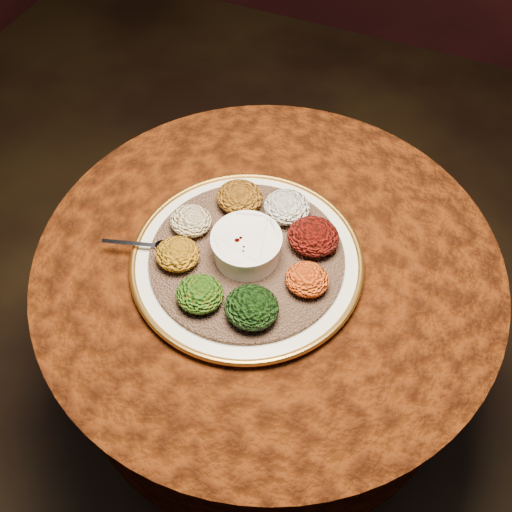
% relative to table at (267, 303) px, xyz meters
% --- Properties ---
extents(table, '(0.96, 0.96, 0.73)m').
position_rel_table_xyz_m(table, '(0.00, 0.00, 0.00)').
color(table, black).
rests_on(table, ground).
extents(platter, '(0.53, 0.53, 0.02)m').
position_rel_table_xyz_m(platter, '(-0.03, -0.03, 0.19)').
color(platter, silver).
rests_on(platter, table).
extents(injera, '(0.49, 0.49, 0.01)m').
position_rel_table_xyz_m(injera, '(-0.03, -0.03, 0.20)').
color(injera, brown).
rests_on(injera, platter).
extents(stew_bowl, '(0.14, 0.14, 0.06)m').
position_rel_table_xyz_m(stew_bowl, '(-0.03, -0.03, 0.24)').
color(stew_bowl, white).
rests_on(stew_bowl, injera).
extents(spoon, '(0.15, 0.06, 0.01)m').
position_rel_table_xyz_m(spoon, '(-0.20, -0.08, 0.21)').
color(spoon, silver).
rests_on(spoon, injera).
extents(portion_ayib, '(0.10, 0.09, 0.05)m').
position_rel_table_xyz_m(portion_ayib, '(0.00, 0.10, 0.23)').
color(portion_ayib, white).
rests_on(portion_ayib, injera).
extents(portion_kitfo, '(0.10, 0.10, 0.05)m').
position_rel_table_xyz_m(portion_kitfo, '(0.08, 0.05, 0.23)').
color(portion_kitfo, black).
rests_on(portion_kitfo, injera).
extents(portion_tikil, '(0.08, 0.08, 0.04)m').
position_rel_table_xyz_m(portion_tikil, '(0.10, -0.05, 0.23)').
color(portion_tikil, '#C99110').
rests_on(portion_tikil, injera).
extents(portion_gomen, '(0.10, 0.10, 0.05)m').
position_rel_table_xyz_m(portion_gomen, '(0.03, -0.15, 0.23)').
color(portion_gomen, black).
rests_on(portion_gomen, injera).
extents(portion_mixveg, '(0.09, 0.09, 0.04)m').
position_rel_table_xyz_m(portion_mixveg, '(-0.07, -0.16, 0.23)').
color(portion_mixveg, '#AE370B').
rests_on(portion_mixveg, injera).
extents(portion_kik, '(0.09, 0.08, 0.04)m').
position_rel_table_xyz_m(portion_kik, '(-0.15, -0.10, 0.23)').
color(portion_kik, '#BE6810').
rests_on(portion_kik, injera).
extents(portion_timatim, '(0.09, 0.08, 0.04)m').
position_rel_table_xyz_m(portion_timatim, '(-0.17, -0.01, 0.23)').
color(portion_timatim, maroon).
rests_on(portion_timatim, injera).
extents(portion_shiro, '(0.10, 0.09, 0.05)m').
position_rel_table_xyz_m(portion_shiro, '(-0.10, 0.09, 0.23)').
color(portion_shiro, '#84510F').
rests_on(portion_shiro, injera).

